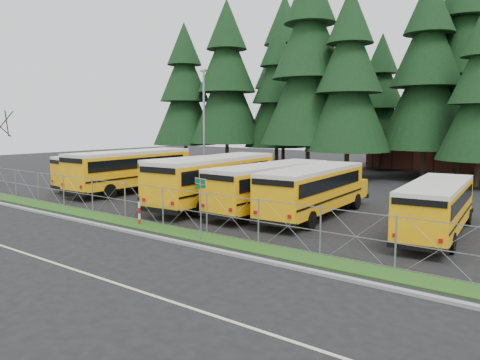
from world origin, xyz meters
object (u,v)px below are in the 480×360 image
(bus_3, at_px, (211,178))
(bus_6, at_px, (316,192))
(light_standard, at_px, (204,120))
(bus_5, at_px, (273,188))
(bus_4, at_px, (218,181))
(bus_east, at_px, (437,209))
(striped_bollard, at_px, (139,213))
(bus_1, at_px, (135,171))
(street_sign, at_px, (201,196))
(bus_0, at_px, (116,171))

(bus_3, distance_m, bus_6, 8.75)
(light_standard, bearing_deg, bus_5, -35.25)
(bus_4, bearing_deg, light_standard, 130.28)
(bus_3, xyz_separation_m, bus_east, (15.30, -1.64, -0.19))
(striped_bollard, height_order, light_standard, light_standard)
(bus_1, distance_m, street_sign, 16.07)
(street_sign, bearing_deg, bus_4, 125.06)
(bus_1, bearing_deg, bus_4, -7.05)
(bus_4, bearing_deg, bus_6, 1.31)
(bus_4, xyz_separation_m, striped_bollard, (0.30, -6.67, -0.97))
(bus_0, xyz_separation_m, bus_1, (2.64, -0.30, 0.20))
(street_sign, xyz_separation_m, light_standard, (-15.88, 18.00, 3.47))
(bus_1, relative_size, bus_east, 1.23)
(bus_0, distance_m, bus_5, 15.49)
(bus_0, xyz_separation_m, bus_6, (18.17, -0.45, 0.04))
(bus_5, bearing_deg, striped_bollard, -115.04)
(street_sign, bearing_deg, bus_east, 41.53)
(bus_0, distance_m, bus_6, 18.17)
(bus_1, height_order, street_sign, bus_1)
(bus_3, distance_m, bus_4, 2.79)
(bus_6, xyz_separation_m, street_sign, (-1.57, -7.79, 0.62))
(striped_bollard, bearing_deg, bus_1, 141.04)
(bus_6, bearing_deg, bus_1, 175.13)
(bus_0, relative_size, bus_4, 0.87)
(bus_1, xyz_separation_m, light_standard, (-1.92, 10.07, 3.93))
(bus_0, relative_size, bus_3, 0.93)
(bus_east, distance_m, striped_bollard, 14.57)
(bus_east, bearing_deg, light_standard, 150.00)
(street_sign, bearing_deg, light_standard, 131.42)
(bus_3, distance_m, street_sign, 11.40)
(bus_east, bearing_deg, street_sign, -144.39)
(bus_4, xyz_separation_m, bus_6, (6.55, 0.69, -0.16))
(bus_5, height_order, striped_bollard, bus_5)
(bus_4, distance_m, bus_east, 13.17)
(bus_east, relative_size, street_sign, 3.48)
(bus_6, relative_size, bus_east, 1.10)
(light_standard, bearing_deg, bus_6, -30.35)
(bus_3, height_order, bus_5, bus_3)
(bus_east, distance_m, light_standard, 26.69)
(bus_3, height_order, street_sign, bus_3)
(street_sign, relative_size, striped_bollard, 2.34)
(bus_east, xyz_separation_m, street_sign, (-8.18, -7.25, 0.75))
(bus_3, bearing_deg, bus_6, -3.55)
(bus_1, distance_m, bus_east, 22.16)
(light_standard, bearing_deg, bus_1, -79.21)
(bus_6, bearing_deg, bus_0, 174.26)
(bus_5, relative_size, street_sign, 3.88)
(bus_east, height_order, striped_bollard, bus_east)
(street_sign, distance_m, striped_bollard, 4.91)
(bus_0, height_order, bus_5, bus_5)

